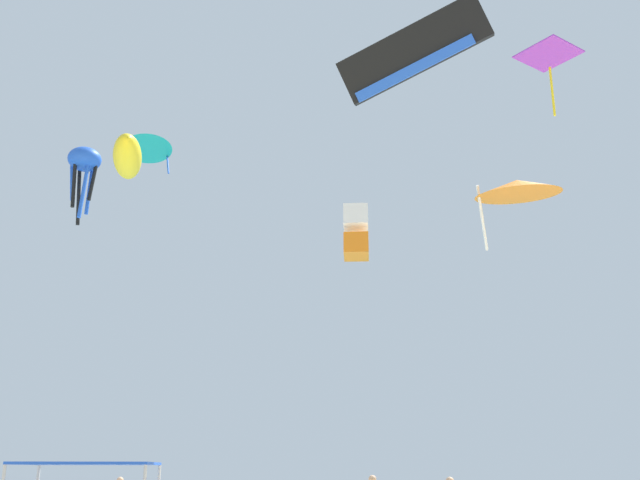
# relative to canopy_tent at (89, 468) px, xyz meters

# --- Properties ---
(canopy_tent) EXTENTS (2.94, 2.73, 2.26)m
(canopy_tent) POSITION_rel_canopy_tent_xyz_m (0.00, 0.00, 0.00)
(canopy_tent) COLOR #B2B2B7
(canopy_tent) RESTS_ON ground
(kite_delta_teal) EXTENTS (3.39, 3.42, 2.36)m
(kite_delta_teal) POSITION_rel_canopy_tent_xyz_m (-2.50, 20.79, 17.40)
(kite_delta_teal) COLOR teal
(kite_inflatable_yellow) EXTENTS (1.98, 4.49, 1.66)m
(kite_inflatable_yellow) POSITION_rel_canopy_tent_xyz_m (-2.20, 13.43, 13.47)
(kite_inflatable_yellow) COLOR yellow
(kite_diamond_purple) EXTENTS (2.27, 2.27, 2.27)m
(kite_diamond_purple) POSITION_rel_canopy_tent_xyz_m (13.10, 2.61, 12.92)
(kite_diamond_purple) COLOR purple
(kite_box_white) EXTENTS (1.49, 1.60, 2.86)m
(kite_box_white) POSITION_rel_canopy_tent_xyz_m (8.92, 18.22, 11.77)
(kite_box_white) COLOR white
(kite_octopus_blue) EXTENTS (2.12, 2.12, 4.65)m
(kite_octopus_blue) POSITION_rel_canopy_tent_xyz_m (-6.62, 23.89, 17.48)
(kite_octopus_blue) COLOR blue
(kite_parafoil_black) EXTENTS (5.79, 2.87, 3.67)m
(kite_parafoil_black) POSITION_rel_canopy_tent_xyz_m (9.44, 6.15, 15.13)
(kite_parafoil_black) COLOR black
(kite_delta_orange) EXTENTS (5.38, 5.40, 3.29)m
(kite_delta_orange) POSITION_rel_canopy_tent_xyz_m (15.68, 12.78, 12.40)
(kite_delta_orange) COLOR orange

